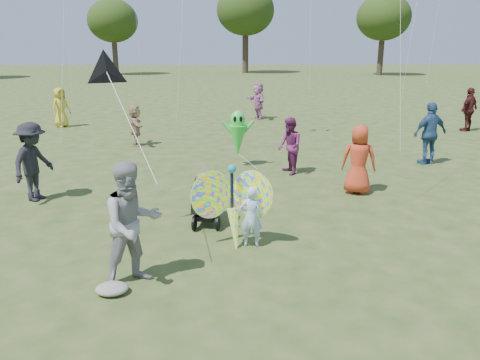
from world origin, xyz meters
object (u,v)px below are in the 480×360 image
at_px(child_girl, 251,217).
at_px(crowd_e, 289,146).
at_px(alien_kite, 238,135).
at_px(adult_man, 132,224).
at_px(crowd_h, 469,109).
at_px(crowd_b, 33,162).
at_px(crowd_j, 258,101).
at_px(jogging_stroller, 206,195).
at_px(crowd_c, 430,133).
at_px(crowd_d, 136,125).
at_px(crowd_a, 359,160).
at_px(butterfly_kite, 233,205).
at_px(crowd_g, 61,107).

distance_m(child_girl, crowd_e, 5.25).
bearing_deg(alien_kite, adult_man, -103.75).
bearing_deg(crowd_h, crowd_b, -2.99).
distance_m(child_girl, crowd_j, 15.52).
xyz_separation_m(adult_man, jogging_stroller, (1.03, 2.55, -0.38)).
distance_m(crowd_j, jogging_stroller, 14.42).
bearing_deg(adult_man, alien_kite, 42.20).
xyz_separation_m(crowd_c, crowd_j, (-4.76, 9.36, -0.06)).
distance_m(adult_man, crowd_h, 17.76).
bearing_deg(crowd_c, alien_kite, -15.12).
xyz_separation_m(child_girl, crowd_d, (-3.82, 9.16, 0.18)).
height_order(child_girl, crowd_c, crowd_c).
height_order(crowd_a, crowd_d, crowd_a).
distance_m(jogging_stroller, butterfly_kite, 1.28).
bearing_deg(adult_man, crowd_a, 9.48).
bearing_deg(crowd_j, crowd_h, 46.15).
xyz_separation_m(crowd_j, alien_kite, (-1.24, -9.49, 0.06)).
xyz_separation_m(crowd_h, alien_kite, (-10.13, -5.81, 0.03)).
relative_size(crowd_c, butterfly_kite, 1.11).
xyz_separation_m(child_girl, butterfly_kite, (-0.34, 0.06, 0.21)).
distance_m(crowd_d, crowd_g, 5.90).
height_order(child_girl, crowd_h, crowd_h).
bearing_deg(adult_man, crowd_e, 28.92).
distance_m(crowd_b, crowd_c, 11.45).
bearing_deg(jogging_stroller, child_girl, -43.26).
bearing_deg(crowd_b, crowd_j, -8.90).
xyz_separation_m(crowd_d, crowd_e, (5.19, -4.10, 0.07)).
bearing_deg(adult_man, crowd_j, 45.70).
height_order(crowd_h, alien_kite, crowd_h).
relative_size(crowd_e, alien_kite, 0.95).
bearing_deg(crowd_b, crowd_c, -56.16).
bearing_deg(crowd_h, butterfly_kite, 14.93).
bearing_deg(butterfly_kite, crowd_e, 71.19).
bearing_deg(crowd_a, crowd_d, -23.53).
height_order(crowd_c, alien_kite, crowd_c).
distance_m(child_girl, jogging_stroller, 1.49).
distance_m(crowd_b, jogging_stroller, 4.52).
bearing_deg(crowd_j, butterfly_kite, -26.85).
bearing_deg(child_girl, butterfly_kite, -6.11).
bearing_deg(alien_kite, butterfly_kite, -92.22).
bearing_deg(butterfly_kite, crowd_d, 110.94).
relative_size(crowd_a, crowd_h, 0.93).
bearing_deg(butterfly_kite, crowd_h, 48.59).
xyz_separation_m(crowd_c, crowd_d, (-9.72, 3.05, -0.22)).
distance_m(crowd_h, jogging_stroller, 15.21).
distance_m(crowd_d, alien_kite, 4.89).
bearing_deg(alien_kite, crowd_d, 139.50).
distance_m(crowd_e, jogging_stroller, 4.47).
bearing_deg(alien_kite, crowd_e, -32.19).
height_order(crowd_d, alien_kite, alien_kite).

